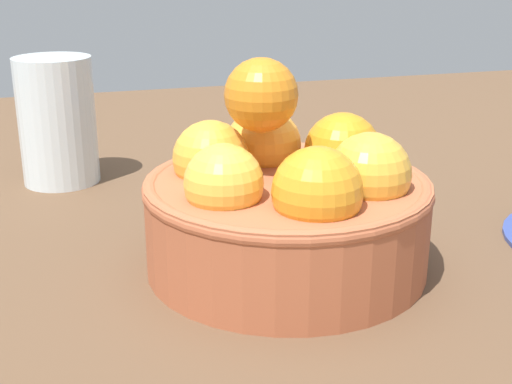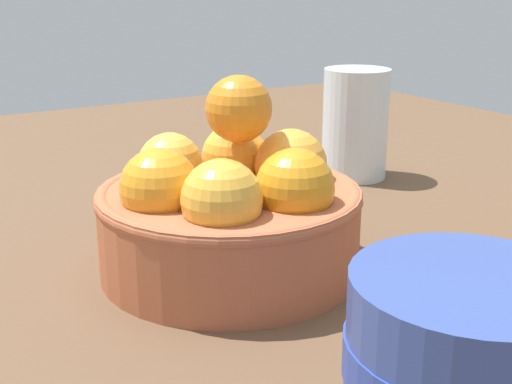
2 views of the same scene
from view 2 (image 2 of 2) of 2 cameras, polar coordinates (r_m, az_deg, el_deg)
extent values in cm
cube|color=brown|center=(46.39, -2.17, -8.45)|extent=(123.69, 118.72, 3.55)
cylinder|color=#AD5938|center=(44.56, -2.23, -3.16)|extent=(16.99, 16.99, 5.61)
torus|color=#AD5938|center=(43.76, -2.27, -0.22)|extent=(17.19, 17.19, 1.00)
sphere|color=gold|center=(45.55, 3.23, 2.14)|extent=(4.95, 4.95, 4.95)
sphere|color=gold|center=(48.03, -1.80, 2.99)|extent=(4.70, 4.70, 4.70)
sphere|color=gold|center=(46.23, -7.22, 2.26)|extent=(4.42, 4.42, 4.42)
sphere|color=orange|center=(41.67, -8.33, 0.48)|extent=(4.88, 4.88, 4.88)
sphere|color=gold|center=(38.79, -2.91, -0.67)|extent=(4.77, 4.77, 4.77)
sphere|color=orange|center=(40.91, 3.27, 0.32)|extent=(4.88, 4.88, 4.88)
sphere|color=orange|center=(44.15, -1.46, 7.00)|extent=(4.37, 4.37, 4.37)
cylinder|color=#2D4299|center=(25.64, 17.21, -13.16)|extent=(8.67, 8.67, 1.51)
cylinder|color=silver|center=(65.66, 8.34, 5.71)|extent=(6.26, 6.26, 10.40)
camera|label=1|loc=(0.52, -51.88, 11.00)|focal=48.93mm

